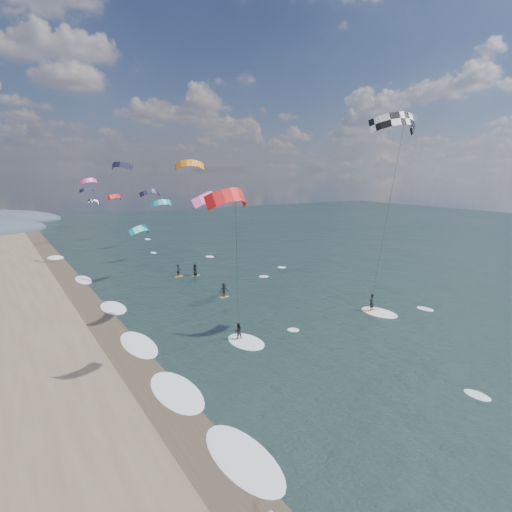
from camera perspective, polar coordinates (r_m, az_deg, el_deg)
ground at (r=30.88m, az=14.10°, el=-16.49°), size 260.00×260.00×0.00m
wet_sand_strip at (r=32.95m, az=-15.03°, el=-14.67°), size 3.00×240.00×0.00m
kitesurfer_near_a at (r=38.12m, az=18.47°, el=11.63°), size 7.82×8.45×19.12m
kitesurfer_near_b at (r=30.50m, az=-2.31°, el=0.27°), size 6.78×8.39×13.76m
far_kitesurfers at (r=54.26m, az=-6.90°, el=-3.02°), size 3.24×12.63×1.70m
bg_kite_field at (r=74.55m, az=-16.24°, el=8.49°), size 12.73×79.32×9.48m
shoreline_surf at (r=37.43m, az=-15.44°, el=-11.45°), size 2.40×79.40×0.11m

